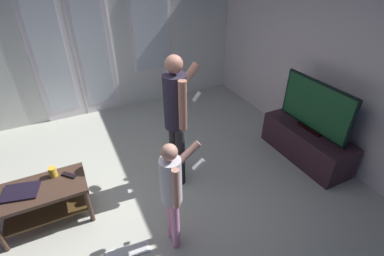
# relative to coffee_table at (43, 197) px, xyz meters

# --- Properties ---
(ground_plane) EXTENTS (5.73, 5.27, 0.02)m
(ground_plane) POSITION_rel_coffee_table_xyz_m (0.93, -0.19, -0.36)
(ground_plane) COLOR #B5B6A8
(wall_back_with_doors) EXTENTS (5.73, 0.09, 2.89)m
(wall_back_with_doors) POSITION_rel_coffee_table_xyz_m (0.95, 2.40, 1.05)
(wall_back_with_doors) COLOR silver
(wall_back_with_doors) RESTS_ON ground_plane
(wall_right_plain) EXTENTS (0.06, 5.27, 2.86)m
(wall_right_plain) POSITION_rel_coffee_table_xyz_m (3.77, -0.19, 1.08)
(wall_right_plain) COLOR silver
(wall_right_plain) RESTS_ON ground_plane
(coffee_table) EXTENTS (0.92, 0.50, 0.49)m
(coffee_table) POSITION_rel_coffee_table_xyz_m (0.00, 0.00, 0.00)
(coffee_table) COLOR #422D22
(coffee_table) RESTS_ON ground_plane
(tv_stand) EXTENTS (0.50, 1.32, 0.47)m
(tv_stand) POSITION_rel_coffee_table_xyz_m (3.43, -0.40, -0.12)
(tv_stand) COLOR #351D25
(tv_stand) RESTS_ON ground_plane
(flat_screen_tv) EXTENTS (0.08, 1.11, 0.71)m
(flat_screen_tv) POSITION_rel_coffee_table_xyz_m (3.43, -0.39, 0.48)
(flat_screen_tv) COLOR black
(flat_screen_tv) RESTS_ON tv_stand
(person_adult) EXTENTS (0.57, 0.48, 1.69)m
(person_adult) POSITION_rel_coffee_table_xyz_m (1.58, -0.01, 0.66)
(person_adult) COLOR #2B292D
(person_adult) RESTS_ON ground_plane
(person_child) EXTENTS (0.50, 0.34, 1.24)m
(person_child) POSITION_rel_coffee_table_xyz_m (1.16, -0.86, 0.39)
(person_child) COLOR pink
(person_child) RESTS_ON ground_plane
(loose_keyboard) EXTENTS (0.45, 0.19, 0.02)m
(loose_keyboard) POSITION_rel_coffee_table_xyz_m (0.67, -0.79, -0.34)
(loose_keyboard) COLOR white
(loose_keyboard) RESTS_ON ground_plane
(laptop_closed) EXTENTS (0.39, 0.33, 0.02)m
(laptop_closed) POSITION_rel_coffee_table_xyz_m (-0.17, 0.01, 0.15)
(laptop_closed) COLOR black
(laptop_closed) RESTS_ON coffee_table
(cup_near_edge) EXTENTS (0.08, 0.08, 0.11)m
(cup_near_edge) POSITION_rel_coffee_table_xyz_m (0.16, 0.14, 0.19)
(cup_near_edge) COLOR gold
(cup_near_edge) RESTS_ON coffee_table
(tv_remote_black) EXTENTS (0.15, 0.16, 0.02)m
(tv_remote_black) POSITION_rel_coffee_table_xyz_m (0.30, 0.06, 0.15)
(tv_remote_black) COLOR black
(tv_remote_black) RESTS_ON coffee_table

